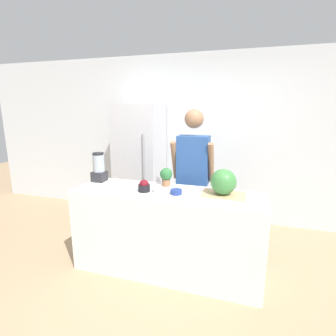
% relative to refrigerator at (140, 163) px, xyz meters
% --- Properties ---
extents(ground_plane, '(14.00, 14.00, 0.00)m').
position_rel_refrigerator_xyz_m(ground_plane, '(0.86, -1.57, -0.92)').
color(ground_plane, tan).
extents(wall_back, '(8.00, 0.06, 2.60)m').
position_rel_refrigerator_xyz_m(wall_back, '(0.86, 0.37, 0.38)').
color(wall_back, silver).
rests_on(wall_back, ground_plane).
extents(counter_island, '(2.02, 0.61, 0.92)m').
position_rel_refrigerator_xyz_m(counter_island, '(0.86, -1.26, -0.46)').
color(counter_island, white).
rests_on(counter_island, ground_plane).
extents(refrigerator, '(0.68, 0.67, 1.84)m').
position_rel_refrigerator_xyz_m(refrigerator, '(0.00, 0.00, 0.00)').
color(refrigerator, '#B7B7BC').
rests_on(refrigerator, ground_plane).
extents(person, '(0.52, 0.28, 1.77)m').
position_rel_refrigerator_xyz_m(person, '(1.00, -0.64, 0.00)').
color(person, '#4C608C').
rests_on(person, ground_plane).
extents(cutting_board, '(0.44, 0.29, 0.01)m').
position_rel_refrigerator_xyz_m(cutting_board, '(1.44, -1.19, 0.01)').
color(cutting_board, tan).
rests_on(cutting_board, counter_island).
extents(watermelon, '(0.26, 0.26, 0.26)m').
position_rel_refrigerator_xyz_m(watermelon, '(1.43, -1.21, 0.14)').
color(watermelon, '#3D7F3D').
rests_on(watermelon, cutting_board).
extents(bowl_cherries, '(0.13, 0.13, 0.13)m').
position_rel_refrigerator_xyz_m(bowl_cherries, '(0.62, -1.32, 0.06)').
color(bowl_cherries, black).
rests_on(bowl_cherries, counter_island).
extents(bowl_cream, '(0.12, 0.12, 0.08)m').
position_rel_refrigerator_xyz_m(bowl_cream, '(0.78, -1.30, 0.03)').
color(bowl_cream, white).
rests_on(bowl_cream, counter_island).
extents(bowl_small_blue, '(0.12, 0.12, 0.05)m').
position_rel_refrigerator_xyz_m(bowl_small_blue, '(0.97, -1.31, 0.03)').
color(bowl_small_blue, navy).
rests_on(bowl_small_blue, counter_island).
extents(blender, '(0.15, 0.15, 0.35)m').
position_rel_refrigerator_xyz_m(blender, '(-0.04, -1.11, 0.17)').
color(blender, '#28282D').
rests_on(blender, counter_island).
extents(potted_plant, '(0.14, 0.14, 0.21)m').
position_rel_refrigerator_xyz_m(potted_plant, '(0.78, -1.06, 0.12)').
color(potted_plant, '#996647').
rests_on(potted_plant, counter_island).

